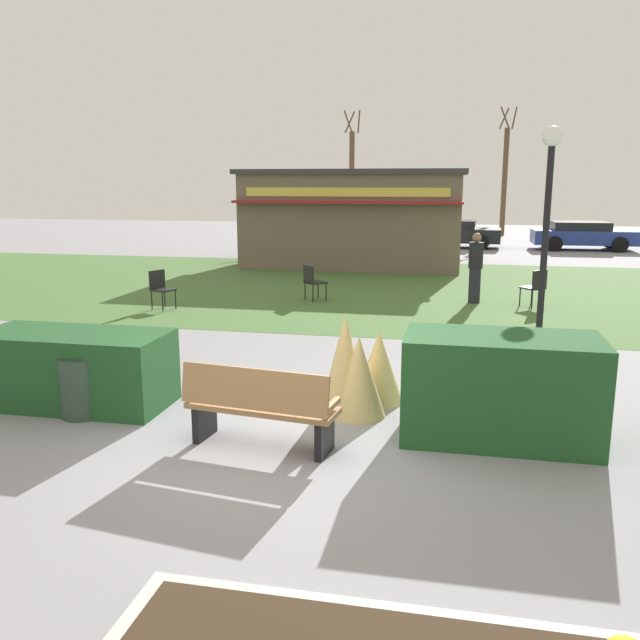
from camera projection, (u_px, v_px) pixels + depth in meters
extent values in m
plane|color=gray|center=(285.00, 446.00, 7.36)|extent=(80.00, 80.00, 0.00)
cube|color=#446B33|center=(390.00, 288.00, 18.23)|extent=(36.00, 12.00, 0.01)
cube|color=#9E7547|center=(262.00, 408.00, 7.28)|extent=(1.75, 0.71, 0.06)
cube|color=#9E7547|center=(253.00, 389.00, 7.02)|extent=(1.70, 0.36, 0.44)
cube|color=black|center=(205.00, 419.00, 7.56)|extent=(0.14, 0.45, 0.45)
cube|color=black|center=(325.00, 435.00, 7.08)|extent=(0.14, 0.45, 0.45)
cube|color=#9E7547|center=(197.00, 390.00, 7.52)|extent=(0.12, 0.44, 0.06)
cube|color=#9E7547|center=(332.00, 405.00, 6.98)|extent=(0.12, 0.44, 0.06)
cube|color=#1E4C23|center=(74.00, 369.00, 8.65)|extent=(2.49, 1.10, 0.97)
cube|color=#1E4C23|center=(501.00, 388.00, 7.46)|extent=(2.17, 1.10, 1.21)
cone|color=tan|center=(379.00, 367.00, 8.75)|extent=(0.68, 0.68, 0.97)
cone|color=tan|center=(345.00, 364.00, 8.31)|extent=(0.65, 0.65, 1.28)
cone|color=tan|center=(359.00, 376.00, 8.24)|extent=(0.70, 0.70, 1.02)
cylinder|color=black|center=(539.00, 335.00, 12.22)|extent=(0.22, 0.22, 0.20)
cylinder|color=black|center=(545.00, 246.00, 11.88)|extent=(0.12, 0.12, 3.51)
sphere|color=white|center=(552.00, 136.00, 11.49)|extent=(0.36, 0.36, 0.36)
cylinder|color=#2D4233|center=(81.00, 387.00, 8.23)|extent=(0.52, 0.52, 0.76)
cube|color=#6B5B4C|center=(356.00, 220.00, 23.24)|extent=(7.27, 4.53, 3.12)
cube|color=#333338|center=(356.00, 172.00, 22.90)|extent=(7.57, 4.83, 0.16)
cube|color=maroon|center=(344.00, 202.00, 20.76)|extent=(7.37, 0.36, 0.08)
cube|color=#D8CC4C|center=(345.00, 192.00, 20.85)|extent=(6.54, 0.04, 0.28)
cube|color=black|center=(532.00, 288.00, 15.44)|extent=(0.62, 0.62, 0.04)
cube|color=black|center=(540.00, 280.00, 15.23)|extent=(0.36, 0.32, 0.44)
cylinder|color=black|center=(532.00, 295.00, 15.74)|extent=(0.03, 0.03, 0.45)
cylinder|color=black|center=(520.00, 297.00, 15.56)|extent=(0.03, 0.03, 0.45)
cylinder|color=black|center=(544.00, 298.00, 15.42)|extent=(0.03, 0.03, 0.45)
cylinder|color=black|center=(532.00, 299.00, 15.24)|extent=(0.03, 0.03, 0.45)
cube|color=black|center=(316.00, 282.00, 16.29)|extent=(0.62, 0.62, 0.04)
cube|color=black|center=(309.00, 274.00, 16.14)|extent=(0.33, 0.35, 0.44)
cylinder|color=black|center=(326.00, 292.00, 16.27)|extent=(0.03, 0.03, 0.45)
cylinder|color=black|center=(318.00, 290.00, 16.59)|extent=(0.03, 0.03, 0.45)
cylinder|color=black|center=(313.00, 293.00, 16.08)|extent=(0.03, 0.03, 0.45)
cylinder|color=black|center=(305.00, 291.00, 16.40)|extent=(0.03, 0.03, 0.45)
cube|color=black|center=(163.00, 290.00, 15.16)|extent=(0.59, 0.59, 0.04)
cube|color=black|center=(157.00, 280.00, 15.24)|extent=(0.22, 0.42, 0.44)
cylinder|color=black|center=(163.00, 302.00, 14.95)|extent=(0.03, 0.03, 0.45)
cylinder|color=black|center=(176.00, 299.00, 15.25)|extent=(0.03, 0.03, 0.45)
cylinder|color=black|center=(152.00, 300.00, 15.17)|extent=(0.03, 0.03, 0.45)
cylinder|color=black|center=(165.00, 298.00, 15.47)|extent=(0.03, 0.03, 0.45)
cylinder|color=#23232D|center=(475.00, 285.00, 15.96)|extent=(0.28, 0.28, 0.85)
cylinder|color=black|center=(476.00, 255.00, 15.81)|extent=(0.34, 0.34, 0.62)
sphere|color=#8C6647|center=(477.00, 238.00, 15.73)|extent=(0.22, 0.22, 0.22)
cube|color=silver|center=(335.00, 233.00, 30.56)|extent=(4.33, 2.14, 0.60)
cube|color=black|center=(332.00, 224.00, 30.49)|extent=(2.43, 1.77, 0.44)
cylinder|color=black|center=(364.00, 237.00, 31.34)|extent=(0.66, 0.27, 0.64)
cylinder|color=black|center=(362.00, 240.00, 29.56)|extent=(0.66, 0.27, 0.64)
cylinder|color=black|center=(310.00, 236.00, 31.66)|extent=(0.66, 0.27, 0.64)
cylinder|color=black|center=(304.00, 239.00, 29.87)|extent=(0.66, 0.27, 0.64)
cube|color=black|center=(452.00, 235.00, 29.49)|extent=(4.29, 2.03, 0.60)
cube|color=black|center=(449.00, 225.00, 29.44)|extent=(2.39, 1.71, 0.44)
cylinder|color=black|center=(482.00, 239.00, 30.08)|extent=(0.65, 0.25, 0.64)
cylinder|color=black|center=(481.00, 242.00, 28.34)|extent=(0.65, 0.25, 0.64)
cylinder|color=black|center=(425.00, 238.00, 30.74)|extent=(0.65, 0.25, 0.64)
cylinder|color=black|center=(420.00, 241.00, 29.00)|extent=(0.65, 0.25, 0.64)
cube|color=navy|center=(583.00, 237.00, 28.39)|extent=(4.24, 1.89, 0.60)
cube|color=black|center=(580.00, 227.00, 28.32)|extent=(2.34, 1.63, 0.44)
cylinder|color=black|center=(610.00, 241.00, 29.08)|extent=(0.64, 0.23, 0.64)
cylinder|color=black|center=(620.00, 245.00, 27.31)|extent=(0.64, 0.23, 0.64)
cylinder|color=black|center=(548.00, 240.00, 29.55)|extent=(0.64, 0.23, 0.64)
cylinder|color=black|center=(555.00, 244.00, 27.78)|extent=(0.64, 0.23, 0.64)
cylinder|color=brown|center=(504.00, 182.00, 35.49)|extent=(0.28, 0.28, 5.68)
cylinder|color=brown|center=(514.00, 118.00, 34.83)|extent=(0.25, 0.58, 1.12)
cylinder|color=brown|center=(504.00, 118.00, 35.13)|extent=(0.54, 0.36, 1.12)
cylinder|color=brown|center=(505.00, 117.00, 34.54)|extent=(0.54, 0.35, 1.12)
cylinder|color=brown|center=(352.00, 185.00, 35.15)|extent=(0.28, 0.28, 5.46)
cylinder|color=brown|center=(359.00, 122.00, 34.52)|extent=(0.25, 0.58, 1.12)
cylinder|color=brown|center=(350.00, 122.00, 34.81)|extent=(0.54, 0.36, 1.12)
cylinder|color=brown|center=(348.00, 121.00, 34.23)|extent=(0.54, 0.35, 1.12)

